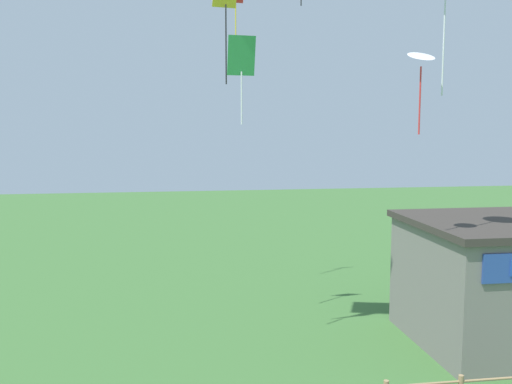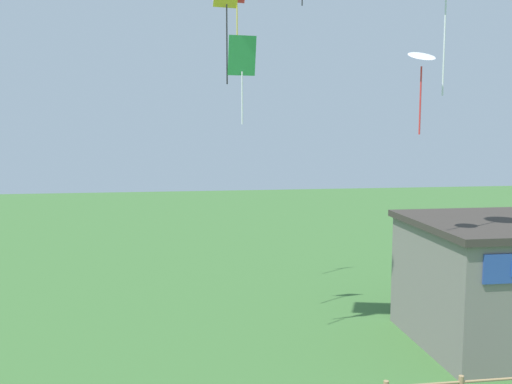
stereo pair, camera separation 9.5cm
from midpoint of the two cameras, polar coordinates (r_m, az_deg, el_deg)
kite_yellow_diamond at (r=21.36m, az=-2.82°, el=18.30°), size 0.97×0.70×3.84m
kite_green_diamond at (r=18.88m, az=-1.27°, el=12.84°), size 0.93×0.36×2.83m
kite_white_delta at (r=17.42m, az=16.39°, el=12.52°), size 0.84×0.81×2.45m
kite_red_diamond at (r=26.11m, az=-1.80°, el=18.36°), size 0.82×0.45×3.86m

